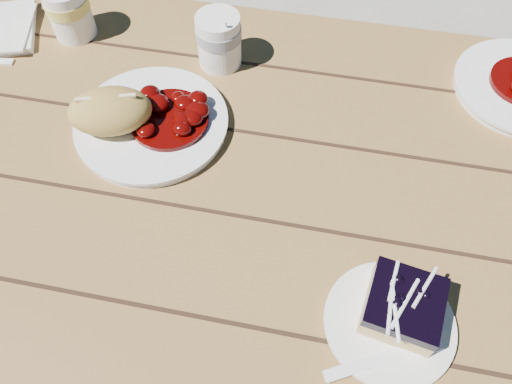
% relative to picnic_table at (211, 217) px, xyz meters
% --- Properties ---
extents(ground, '(60.00, 60.00, 0.00)m').
position_rel_picnic_table_xyz_m(ground, '(0.00, 0.00, -0.59)').
color(ground, '#9A958B').
rests_on(ground, ground).
extents(picnic_table, '(2.00, 1.55, 0.75)m').
position_rel_picnic_table_xyz_m(picnic_table, '(0.00, 0.00, 0.00)').
color(picnic_table, brown).
rests_on(picnic_table, ground).
extents(main_plate, '(0.25, 0.25, 0.02)m').
position_rel_picnic_table_xyz_m(main_plate, '(-0.10, 0.06, 0.17)').
color(main_plate, white).
rests_on(main_plate, picnic_table).
extents(goulash_stew, '(0.13, 0.13, 0.04)m').
position_rel_picnic_table_xyz_m(goulash_stew, '(-0.07, 0.06, 0.20)').
color(goulash_stew, '#4D0402').
rests_on(goulash_stew, main_plate).
extents(bread_roll, '(0.15, 0.12, 0.07)m').
position_rel_picnic_table_xyz_m(bread_roll, '(-0.16, 0.04, 0.21)').
color(bread_roll, '#B49145').
rests_on(bread_roll, main_plate).
extents(dessert_plate, '(0.16, 0.16, 0.01)m').
position_rel_picnic_table_xyz_m(dessert_plate, '(0.30, -0.20, 0.17)').
color(dessert_plate, white).
rests_on(dessert_plate, picnic_table).
extents(blueberry_cake, '(0.10, 0.10, 0.05)m').
position_rel_picnic_table_xyz_m(blueberry_cake, '(0.31, -0.19, 0.20)').
color(blueberry_cake, '#D5B474').
rests_on(blueberry_cake, dessert_plate).
extents(fork_dessert, '(0.15, 0.10, 0.00)m').
position_rel_picnic_table_xyz_m(fork_dessert, '(0.28, -0.26, 0.17)').
color(fork_dessert, white).
rests_on(fork_dessert, dessert_plate).
extents(coffee_cup, '(0.08, 0.08, 0.10)m').
position_rel_picnic_table_xyz_m(coffee_cup, '(-0.03, 0.24, 0.21)').
color(coffee_cup, white).
rests_on(coffee_cup, picnic_table).
extents(second_cup, '(0.08, 0.08, 0.10)m').
position_rel_picnic_table_xyz_m(second_cup, '(-0.32, 0.26, 0.21)').
color(second_cup, white).
rests_on(second_cup, picnic_table).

